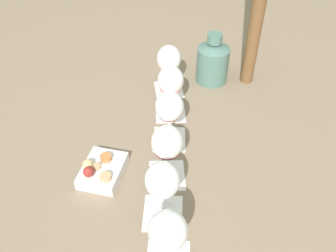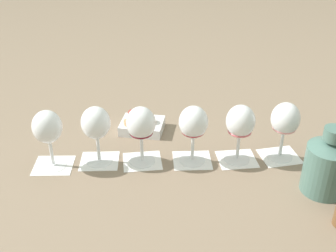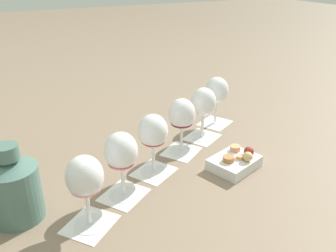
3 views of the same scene
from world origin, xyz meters
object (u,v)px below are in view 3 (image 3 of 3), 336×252
Objects in this scene: wine_glass_4 at (203,105)px; wine_glass_2 at (153,134)px; wine_glass_3 at (182,117)px; wine_glass_5 at (217,93)px; ceramic_vase at (14,187)px; snack_dish at (235,162)px; wine_glass_0 at (85,180)px; wine_glass_1 at (121,154)px.

wine_glass_2 is at bearing -151.75° from wine_glass_4.
wine_glass_5 is at bearing 32.25° from wine_glass_3.
ceramic_vase reaches higher than wine_glass_3.
wine_glass_2 is 0.39m from wine_glass_5.
snack_dish is (0.09, -0.15, -0.10)m from wine_glass_3.
wine_glass_0 is 0.40m from wine_glass_3.
wine_glass_1 and wine_glass_3 have the same top height.
wine_glass_3 is 0.25m from wine_glass_5.
wine_glass_4 is (0.35, 0.19, -0.00)m from wine_glass_1.
wine_glass_3 is at bearing 121.11° from snack_dish.
wine_glass_0 is 1.00× the size of wine_glass_4.
wine_glass_2 is 1.00× the size of wine_glass_3.
wine_glass_1 is at bearing 33.97° from wine_glass_0.
wine_glass_0 and wine_glass_1 have the same top height.
wine_glass_5 is 1.07× the size of snack_dish.
wine_glass_2 and wine_glass_4 have the same top height.
wine_glass_1 is 1.00× the size of wine_glass_4.
ceramic_vase reaches higher than wine_glass_5.
wine_glass_3 is at bearing 29.58° from wine_glass_1.
wine_glass_0 is 0.17m from ceramic_vase.
wine_glass_5 is (0.10, 0.08, -0.00)m from wine_glass_4.
wine_glass_1 is at bearing -150.03° from wine_glass_2.
ceramic_vase reaches higher than snack_dish.
wine_glass_4 is at bearing 85.07° from snack_dish.
wine_glass_0 is at bearing -148.05° from wine_glass_2.
snack_dish is (0.33, -0.02, -0.10)m from wine_glass_1.
wine_glass_0 is 1.00× the size of wine_glass_3.
wine_glass_3 is 0.12m from wine_glass_4.
wine_glass_0 is at bearing -149.93° from wine_glass_4.
snack_dish is at bearing 7.14° from wine_glass_0.
wine_glass_0 is at bearing -149.02° from wine_glass_3.
wine_glass_4 is at bearing -142.86° from wine_glass_5.
wine_glass_3 is at bearing 29.23° from wine_glass_2.
wine_glass_1 is 1.07× the size of snack_dish.
wine_glass_0 is 0.93× the size of ceramic_vase.
wine_glass_3 reaches higher than snack_dish.
wine_glass_3 is 0.49m from ceramic_vase.
wine_glass_5 is at bearing 31.47° from wine_glass_0.
wine_glass_0 is 0.13m from wine_glass_1.
snack_dish is at bearing -2.93° from wine_glass_1.
ceramic_vase reaches higher than wine_glass_1.
wine_glass_4 is 0.13m from wine_glass_5.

